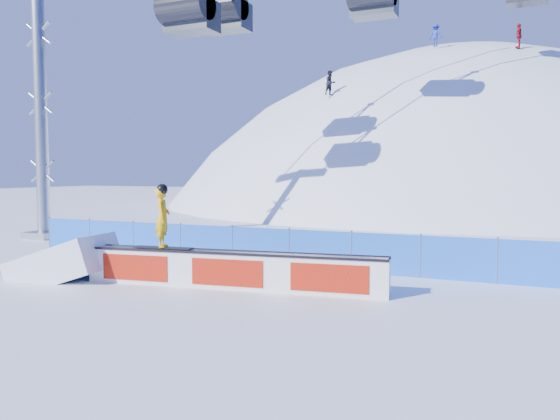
% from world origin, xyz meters
% --- Properties ---
extents(ground, '(160.00, 160.00, 0.00)m').
position_xyz_m(ground, '(0.00, 0.00, 0.00)').
color(ground, white).
rests_on(ground, ground).
extents(snow_hill, '(64.00, 64.00, 64.00)m').
position_xyz_m(snow_hill, '(0.00, 42.00, -18.00)').
color(snow_hill, white).
rests_on(snow_hill, ground).
extents(safety_fence, '(22.05, 0.05, 1.30)m').
position_xyz_m(safety_fence, '(0.00, 4.50, 0.60)').
color(safety_fence, blue).
rests_on(safety_fence, ground).
extents(rail_box, '(7.99, 1.66, 0.96)m').
position_xyz_m(rail_box, '(-1.19, 1.13, 0.47)').
color(rail_box, white).
rests_on(rail_box, ground).
extents(snow_ramp, '(3.01, 2.12, 1.74)m').
position_xyz_m(snow_ramp, '(-6.13, 0.44, 0.00)').
color(snow_ramp, white).
rests_on(snow_ramp, ground).
extents(snowboarder, '(1.65, 0.68, 1.70)m').
position_xyz_m(snowboarder, '(-3.07, 0.87, 1.79)').
color(snowboarder, black).
rests_on(snowboarder, rail_box).
extents(distant_skiers, '(18.11, 8.16, 5.85)m').
position_xyz_m(distant_skiers, '(1.33, 29.07, 11.20)').
color(distant_skiers, black).
rests_on(distant_skiers, ground).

